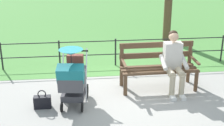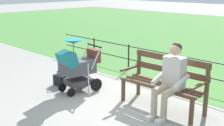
# 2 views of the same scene
# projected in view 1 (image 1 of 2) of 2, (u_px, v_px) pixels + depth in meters

# --- Properties ---
(ground_plane) EXTENTS (60.00, 60.00, 0.00)m
(ground_plane) POSITION_uv_depth(u_px,v_px,m) (124.00, 90.00, 6.92)
(ground_plane) COLOR #9E9B93
(grass_lawn) EXTENTS (40.00, 16.00, 0.01)m
(grass_lawn) POSITION_uv_depth(u_px,v_px,m) (97.00, 8.00, 15.09)
(grass_lawn) COLOR #518E42
(grass_lawn) RESTS_ON ground
(park_bench) EXTENTS (1.61, 0.63, 0.96)m
(park_bench) POSITION_uv_depth(u_px,v_px,m) (158.00, 64.00, 6.91)
(park_bench) COLOR brown
(park_bench) RESTS_ON ground
(person_on_bench) EXTENTS (0.54, 0.74, 1.28)m
(person_on_bench) POSITION_uv_depth(u_px,v_px,m) (174.00, 60.00, 6.68)
(person_on_bench) COLOR tan
(person_on_bench) RESTS_ON ground
(stroller) EXTENTS (0.61, 0.94, 1.15)m
(stroller) POSITION_uv_depth(u_px,v_px,m) (73.00, 76.00, 6.11)
(stroller) COLOR black
(stroller) RESTS_ON ground
(handbag) EXTENTS (0.32, 0.14, 0.37)m
(handbag) POSITION_uv_depth(u_px,v_px,m) (42.00, 102.00, 6.17)
(handbag) COLOR black
(handbag) RESTS_ON ground
(park_fence) EXTENTS (8.34, 0.04, 0.70)m
(park_fence) POSITION_uv_depth(u_px,v_px,m) (127.00, 49.00, 8.18)
(park_fence) COLOR black
(park_fence) RESTS_ON ground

